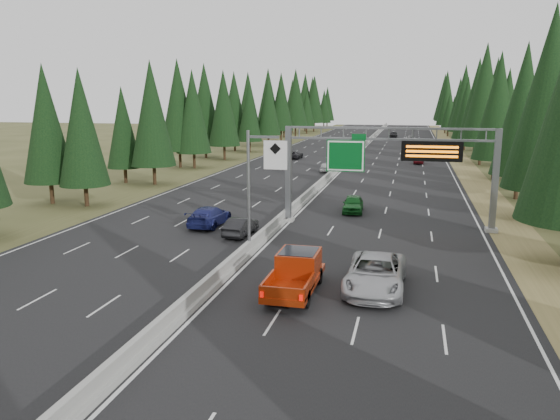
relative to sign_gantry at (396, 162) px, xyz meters
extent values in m
cube|color=black|center=(-8.92, 45.12, -5.23)|extent=(32.00, 260.00, 0.08)
cube|color=olive|center=(8.88, 45.12, -5.24)|extent=(3.60, 260.00, 0.06)
cube|color=#3C411E|center=(-26.72, 45.12, -5.24)|extent=(3.60, 260.00, 0.06)
cube|color=gray|center=(-8.92, 45.12, -5.04)|extent=(0.70, 260.00, 0.30)
cube|color=gray|center=(-8.92, 45.12, -4.64)|extent=(0.30, 260.00, 0.60)
cube|color=slate|center=(-8.57, 0.12, -1.29)|extent=(0.45, 0.45, 7.80)
cube|color=gray|center=(-8.57, 0.12, -5.04)|extent=(0.90, 0.90, 0.30)
cube|color=slate|center=(7.28, 0.12, -1.29)|extent=(0.45, 0.45, 7.80)
cube|color=gray|center=(7.28, 0.12, -5.04)|extent=(0.90, 0.90, 0.30)
cube|color=slate|center=(-0.64, 0.12, 2.53)|extent=(15.85, 0.35, 0.16)
cube|color=slate|center=(-0.64, 0.12, 1.69)|extent=(15.85, 0.35, 0.16)
cube|color=#054C19|center=(-3.92, -0.13, 0.36)|extent=(3.00, 0.10, 2.50)
cube|color=silver|center=(-3.92, -0.19, 0.36)|extent=(2.85, 0.02, 2.35)
cube|color=#054C19|center=(-2.92, -0.13, 1.86)|extent=(1.10, 0.10, 0.45)
cube|color=black|center=(2.58, -0.18, 0.86)|extent=(4.50, 0.40, 1.50)
cube|color=orange|center=(2.58, -0.40, 1.21)|extent=(3.80, 0.02, 0.18)
cube|color=orange|center=(2.58, -0.40, 0.86)|extent=(3.80, 0.02, 0.18)
cube|color=orange|center=(2.58, -0.40, 0.51)|extent=(3.80, 0.02, 0.18)
cylinder|color=slate|center=(-8.92, -9.88, -1.19)|extent=(0.20, 0.20, 8.00)
cube|color=gray|center=(-8.92, -9.88, -5.09)|extent=(0.50, 0.50, 0.20)
cube|color=slate|center=(-7.92, -9.88, 2.41)|extent=(2.00, 0.15, 0.15)
cube|color=silver|center=(-7.12, -10.00, 1.31)|extent=(1.50, 0.06, 1.80)
cylinder|color=black|center=(11.53, 5.26, -3.88)|extent=(0.40, 0.40, 2.78)
cone|color=black|center=(11.53, 5.26, 4.82)|extent=(6.26, 6.26, 14.61)
cylinder|color=black|center=(11.63, 15.97, -4.02)|extent=(0.40, 0.40, 2.49)
cone|color=black|center=(11.63, 15.97, 3.76)|extent=(5.60, 5.60, 13.07)
cylinder|color=black|center=(15.77, 19.13, -4.11)|extent=(0.40, 0.40, 2.32)
cone|color=black|center=(15.77, 19.13, 3.13)|extent=(5.21, 5.21, 12.16)
cylinder|color=black|center=(11.27, 30.17, -4.00)|extent=(0.40, 0.40, 2.53)
cone|color=black|center=(11.27, 30.17, 3.90)|extent=(5.69, 5.69, 13.28)
cylinder|color=black|center=(14.37, 30.79, -4.19)|extent=(0.40, 0.40, 2.16)
cone|color=black|center=(14.37, 30.79, 2.56)|extent=(4.86, 4.86, 11.34)
cylinder|color=black|center=(11.39, 46.18, -3.80)|extent=(0.40, 0.40, 2.93)
cone|color=black|center=(11.39, 46.18, 5.36)|extent=(6.60, 6.60, 15.40)
cylinder|color=black|center=(14.82, 46.47, -4.10)|extent=(0.40, 0.40, 2.34)
cone|color=black|center=(14.82, 46.47, 3.22)|extent=(5.27, 5.27, 12.29)
cylinder|color=black|center=(11.78, 58.97, -3.91)|extent=(0.40, 0.40, 2.72)
cone|color=black|center=(11.78, 58.97, 4.60)|extent=(6.13, 6.13, 14.29)
cylinder|color=black|center=(14.87, 60.05, -3.90)|extent=(0.40, 0.40, 2.74)
cone|color=black|center=(14.87, 60.05, 4.67)|extent=(6.17, 6.17, 14.40)
cylinder|color=black|center=(11.18, 71.05, -4.12)|extent=(0.40, 0.40, 2.30)
cone|color=black|center=(11.18, 71.05, 3.06)|extent=(5.17, 5.17, 12.06)
cylinder|color=black|center=(15.68, 72.82, -4.11)|extent=(0.40, 0.40, 2.32)
cone|color=black|center=(15.68, 72.82, 3.15)|extent=(5.22, 5.22, 12.19)
cylinder|color=black|center=(11.96, 87.20, -3.87)|extent=(0.40, 0.40, 2.80)
cone|color=black|center=(11.96, 87.20, 4.88)|extent=(6.30, 6.30, 14.70)
cylinder|color=black|center=(16.07, 85.53, -3.79)|extent=(0.40, 0.40, 2.96)
cone|color=black|center=(16.07, 85.53, 5.47)|extent=(6.66, 6.66, 15.55)
cylinder|color=black|center=(11.87, 99.32, -4.05)|extent=(0.40, 0.40, 2.43)
cone|color=black|center=(11.87, 99.32, 3.56)|extent=(5.48, 5.48, 12.78)
cylinder|color=black|center=(15.86, 102.23, -4.13)|extent=(0.40, 0.40, 2.27)
cone|color=black|center=(15.86, 102.23, 2.98)|extent=(5.12, 5.12, 11.94)
cylinder|color=black|center=(10.37, 112.61, -4.34)|extent=(0.40, 0.40, 1.86)
cone|color=black|center=(10.37, 112.61, 1.46)|extent=(4.18, 4.18, 9.74)
cylinder|color=black|center=(14.13, 114.50, -3.92)|extent=(0.40, 0.40, 2.70)
cone|color=black|center=(14.13, 114.50, 4.53)|extent=(6.08, 6.08, 14.19)
cylinder|color=black|center=(10.32, 126.52, -4.05)|extent=(0.40, 0.40, 2.43)
cone|color=black|center=(10.32, 126.52, 3.55)|extent=(5.47, 5.47, 12.77)
cylinder|color=black|center=(15.41, 127.05, -4.04)|extent=(0.40, 0.40, 2.46)
cone|color=black|center=(15.41, 127.05, 3.67)|extent=(5.55, 5.55, 12.94)
cylinder|color=black|center=(11.06, 142.55, -3.75)|extent=(0.40, 0.40, 3.03)
cone|color=black|center=(11.06, 142.55, 5.73)|extent=(6.83, 6.83, 15.93)
cylinder|color=black|center=(14.78, 144.01, -4.29)|extent=(0.40, 0.40, 1.97)
cone|color=black|center=(14.78, 144.01, 1.86)|extent=(4.43, 4.43, 10.33)
cylinder|color=black|center=(11.02, 155.03, -3.79)|extent=(0.40, 0.40, 2.96)
cone|color=black|center=(11.02, 155.03, 5.45)|extent=(6.65, 6.65, 15.53)
cylinder|color=black|center=(14.52, 155.36, -4.38)|extent=(0.40, 0.40, 1.78)
cone|color=black|center=(14.52, 155.36, 1.20)|extent=(4.01, 4.01, 9.36)
cylinder|color=black|center=(-28.57, 2.11, -4.24)|extent=(0.40, 0.40, 2.06)
cone|color=black|center=(-28.57, 2.11, 2.19)|extent=(4.63, 4.63, 10.80)
cylinder|color=black|center=(-32.69, 2.66, -4.20)|extent=(0.40, 0.40, 2.13)
cone|color=black|center=(-32.69, 2.66, 2.47)|extent=(4.80, 4.80, 11.20)
cylinder|color=black|center=(-28.32, 15.78, -4.11)|extent=(0.40, 0.40, 2.31)
cone|color=black|center=(-28.32, 15.78, 3.12)|extent=(5.20, 5.20, 12.14)
cylinder|color=black|center=(-32.57, 16.61, -4.35)|extent=(0.40, 0.40, 1.84)
cone|color=black|center=(-32.57, 16.61, 1.41)|extent=(4.15, 4.15, 9.68)
cylinder|color=black|center=(-29.89, 31.83, -4.13)|extent=(0.40, 0.40, 2.27)
cone|color=black|center=(-29.89, 31.83, 2.97)|extent=(5.12, 5.12, 11.94)
cylinder|color=black|center=(-32.30, 32.24, -4.01)|extent=(0.40, 0.40, 2.52)
cone|color=black|center=(-32.30, 32.24, 3.88)|extent=(5.68, 5.68, 13.25)
cylinder|color=black|center=(-29.37, 43.74, -4.09)|extent=(0.40, 0.40, 2.36)
cone|color=black|center=(-29.37, 43.74, 3.28)|extent=(5.31, 5.31, 12.39)
cylinder|color=black|center=(-33.45, 45.75, -3.99)|extent=(0.40, 0.40, 2.56)
cone|color=black|center=(-33.45, 45.75, 4.01)|extent=(5.76, 5.76, 13.43)
cylinder|color=black|center=(-29.02, 57.18, -4.21)|extent=(0.40, 0.40, 2.12)
cone|color=black|center=(-29.02, 57.18, 2.40)|extent=(4.76, 4.76, 11.11)
cylinder|color=black|center=(-32.50, 58.79, -4.05)|extent=(0.40, 0.40, 2.44)
cone|color=black|center=(-32.50, 58.79, 3.58)|extent=(5.49, 5.49, 12.81)
cylinder|color=black|center=(-29.24, 72.26, -4.09)|extent=(0.40, 0.40, 2.37)
cone|color=black|center=(-29.24, 72.26, 3.31)|extent=(5.32, 5.32, 12.42)
cylinder|color=black|center=(-33.46, 71.19, -4.01)|extent=(0.40, 0.40, 2.52)
cone|color=black|center=(-33.46, 71.19, 3.86)|extent=(5.66, 5.66, 13.21)
cylinder|color=black|center=(-29.62, 85.50, -3.97)|extent=(0.40, 0.40, 2.60)
cone|color=black|center=(-29.62, 85.50, 4.14)|extent=(5.84, 5.84, 13.63)
cylinder|color=black|center=(-32.74, 85.26, -3.89)|extent=(0.40, 0.40, 2.75)
cone|color=black|center=(-32.74, 85.26, 4.69)|extent=(6.18, 6.18, 14.43)
cylinder|color=black|center=(-29.15, 99.86, -3.85)|extent=(0.40, 0.40, 2.85)
cone|color=black|center=(-29.15, 99.86, 5.05)|extent=(6.41, 6.41, 14.95)
cylinder|color=black|center=(-32.08, 99.05, -4.38)|extent=(0.40, 0.40, 1.77)
cone|color=black|center=(-32.08, 99.05, 1.16)|extent=(3.99, 3.99, 9.30)
cylinder|color=black|center=(-29.22, 115.99, -4.22)|extent=(0.40, 0.40, 2.09)
cone|color=black|center=(-29.22, 115.99, 2.30)|extent=(4.70, 4.70, 10.96)
cylinder|color=black|center=(-33.59, 116.10, -4.02)|extent=(0.40, 0.40, 2.50)
cone|color=black|center=(-33.59, 116.10, 3.78)|extent=(5.62, 5.62, 13.10)
cylinder|color=black|center=(-29.01, 126.70, -3.90)|extent=(0.40, 0.40, 2.73)
cone|color=black|center=(-29.01, 126.70, 4.62)|extent=(6.14, 6.14, 14.33)
cylinder|color=black|center=(-32.17, 128.52, -3.84)|extent=(0.40, 0.40, 2.87)
cone|color=black|center=(-32.17, 128.52, 5.13)|extent=(6.45, 6.45, 15.05)
cylinder|color=black|center=(-28.32, 142.25, -4.22)|extent=(0.40, 0.40, 2.10)
cone|color=black|center=(-28.32, 142.25, 2.35)|extent=(4.73, 4.73, 11.03)
cylinder|color=black|center=(-32.64, 143.74, -3.88)|extent=(0.40, 0.40, 2.78)
cone|color=black|center=(-32.64, 143.74, 4.82)|extent=(6.26, 6.26, 14.61)
cylinder|color=black|center=(-29.41, 156.52, -4.12)|extent=(0.40, 0.40, 2.31)
cone|color=black|center=(-29.41, 156.52, 3.09)|extent=(5.19, 5.19, 12.11)
cylinder|color=black|center=(-33.85, 155.32, -3.83)|extent=(0.40, 0.40, 2.87)
cone|color=black|center=(-33.85, 155.32, 5.13)|extent=(6.45, 6.45, 15.06)
imported|color=#ACADB1|center=(-0.44, -15.00, -4.28)|extent=(3.11, 6.57, 1.81)
cylinder|color=black|center=(-5.41, -18.31, -4.75)|extent=(0.33, 0.88, 0.88)
cylinder|color=black|center=(-3.53, -18.31, -4.75)|extent=(0.33, 0.88, 0.88)
cylinder|color=black|center=(-5.41, -14.67, -4.75)|extent=(0.33, 0.88, 0.88)
cylinder|color=black|center=(-3.53, -14.67, -4.75)|extent=(0.33, 0.88, 0.88)
cube|color=#972509|center=(-4.47, -16.43, -4.58)|extent=(2.20, 6.17, 0.33)
cube|color=#972509|center=(-4.47, -15.44, -3.81)|extent=(2.09, 2.43, 1.21)
cube|color=black|center=(-4.47, -15.44, -3.48)|extent=(1.87, 2.09, 0.61)
cube|color=#972509|center=(-5.52, -18.09, -4.20)|extent=(0.11, 2.65, 0.66)
cube|color=#972509|center=(-3.42, -18.09, -4.20)|extent=(0.11, 2.65, 0.66)
cube|color=#972509|center=(-4.47, -19.41, -4.20)|extent=(2.20, 0.11, 0.66)
imported|color=#145B1F|center=(-3.76, 5.12, -4.44)|extent=(2.01, 4.46, 1.49)
imported|color=#4B0A10|center=(2.29, 45.02, -4.50)|extent=(1.68, 4.25, 1.38)
imported|color=black|center=(2.43, 60.00, -4.47)|extent=(2.16, 5.04, 1.45)
imported|color=#B7B7B7|center=(0.81, 89.70, -4.48)|extent=(2.84, 5.28, 1.41)
imported|color=black|center=(-3.81, 104.37, -4.39)|extent=(2.22, 4.82, 1.60)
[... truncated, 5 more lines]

